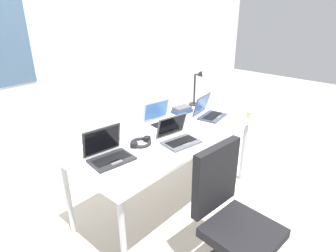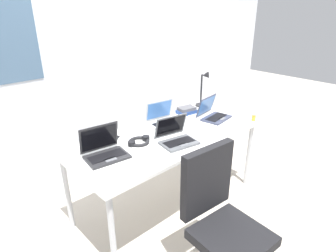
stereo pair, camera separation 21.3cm
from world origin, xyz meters
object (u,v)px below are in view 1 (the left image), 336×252
at_px(laptop_front_left, 162,120).
at_px(book_stack, 182,110).
at_px(desk_lamp, 197,89).
at_px(laptop_back_left, 209,113).
at_px(laptop_center, 178,137).
at_px(laptop_back_right, 109,154).
at_px(cell_phone, 111,139).
at_px(headphones, 141,142).
at_px(computer_mouse, 89,149).
at_px(pill_bottle, 248,114).
at_px(office_chair, 232,229).

relative_size(laptop_front_left, book_stack, 1.51).
height_order(desk_lamp, laptop_back_left, desk_lamp).
relative_size(laptop_back_left, laptop_center, 0.97).
relative_size(laptop_back_right, cell_phone, 2.50).
xyz_separation_m(cell_phone, headphones, (0.11, -0.25, 0.01)).
height_order(cell_phone, book_stack, book_stack).
height_order(headphones, book_stack, book_stack).
distance_m(laptop_back_left, computer_mouse, 1.28).
height_order(computer_mouse, cell_phone, computer_mouse).
relative_size(laptop_front_left, laptop_center, 0.97).
bearing_deg(pill_bottle, book_stack, 118.42).
height_order(laptop_center, office_chair, office_chair).
bearing_deg(cell_phone, desk_lamp, -34.15).
relative_size(cell_phone, office_chair, 0.14).
bearing_deg(headphones, laptop_back_left, -4.55).
height_order(laptop_back_left, cell_phone, laptop_back_left).
bearing_deg(pill_bottle, laptop_front_left, 141.82).
height_order(laptop_front_left, pill_bottle, laptop_front_left).
xyz_separation_m(laptop_front_left, office_chair, (-0.44, -1.06, -0.39)).
bearing_deg(desk_lamp, laptop_front_left, -173.65).
bearing_deg(desk_lamp, office_chair, -134.27).
distance_m(desk_lamp, book_stack, 0.33).
bearing_deg(computer_mouse, headphones, -22.37).
xyz_separation_m(desk_lamp, book_stack, (-0.29, -0.02, -0.17)).
bearing_deg(laptop_back_right, pill_bottle, -14.85).
xyz_separation_m(laptop_center, pill_bottle, (0.89, -0.18, -0.00)).
distance_m(laptop_front_left, office_chair, 1.21).
xyz_separation_m(laptop_back_left, headphones, (-0.89, 0.07, -0.03)).
xyz_separation_m(headphones, book_stack, (0.81, 0.21, 0.02)).
xyz_separation_m(laptop_front_left, headphones, (-0.43, -0.16, -0.03)).
height_order(laptop_center, pill_bottle, laptop_center).
bearing_deg(book_stack, headphones, -165.23).
distance_m(computer_mouse, pill_bottle, 1.60).
bearing_deg(cell_phone, laptop_back_right, -164.75).
xyz_separation_m(laptop_back_left, laptop_back_right, (-1.22, 0.07, 0.00)).
height_order(pill_bottle, office_chair, office_chair).
bearing_deg(book_stack, computer_mouse, 179.63).
height_order(laptop_back_right, laptop_center, laptop_back_right).
height_order(laptop_center, headphones, laptop_center).
bearing_deg(laptop_back_left, computer_mouse, 166.87).
bearing_deg(office_chair, book_stack, 53.72).
bearing_deg(office_chair, headphones, 89.37).
xyz_separation_m(computer_mouse, pill_bottle, (1.48, -0.61, 0.02)).
height_order(laptop_back_right, book_stack, laptop_back_right).
xyz_separation_m(laptop_back_left, office_chair, (-0.90, -0.83, -0.39)).
bearing_deg(office_chair, laptop_back_right, 109.61).
relative_size(computer_mouse, headphones, 0.45).
bearing_deg(laptop_center, book_stack, 36.29).
bearing_deg(office_chair, pill_bottle, 24.07).
bearing_deg(desk_lamp, computer_mouse, -179.38).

